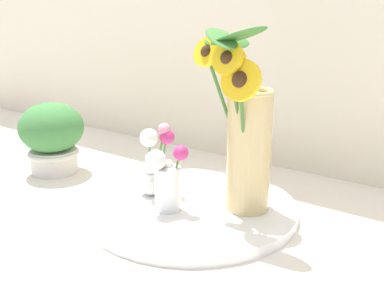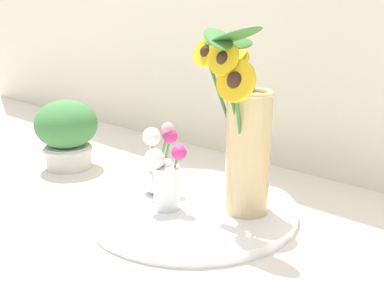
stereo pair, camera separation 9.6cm
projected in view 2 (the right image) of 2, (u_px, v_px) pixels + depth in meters
ground_plane at (196, 220)px, 0.97m from camera, size 6.00×6.00×0.00m
serving_tray at (192, 208)px, 1.00m from camera, size 0.47×0.47×0.02m
mason_jar_sunflowers at (245, 136)px, 0.92m from camera, size 0.19×0.20×0.39m
vase_small_center at (165, 178)px, 0.95m from camera, size 0.08×0.07×0.15m
vase_bulb_right at (157, 162)px, 1.04m from camera, size 0.07×0.08×0.17m
potted_plant at (67, 132)px, 1.28m from camera, size 0.18×0.18×0.20m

